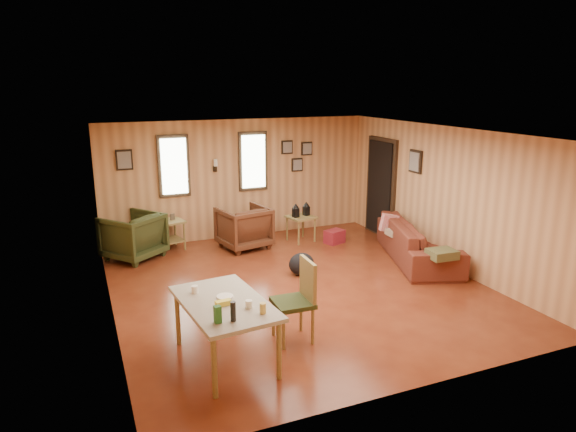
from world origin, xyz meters
The scene contains 11 objects.
room centered at (0.17, 0.27, 1.21)m, with size 5.54×6.04×2.44m.
sofa centered at (2.50, 0.34, 0.47)m, with size 2.39×0.70×0.93m, color #5F281B.
recliner_brown centered at (-0.17, 2.21, 0.45)m, with size 0.87×0.81×0.89m, color #4F2917.
recliner_green centered at (-2.20, 2.38, 0.46)m, with size 0.89×0.83×0.92m, color #2F3919.
end_table centered at (-1.53, 2.64, 0.39)m, with size 0.66×0.63×0.70m.
side_table centered at (1.02, 2.17, 0.54)m, with size 0.59×0.59×0.79m.
cooler centered at (1.58, 1.79, 0.13)m, with size 0.44×0.37×0.26m.
backpack centered at (0.27, 0.46, 0.19)m, with size 0.45×0.35×0.37m.
sofa_pillows centered at (2.19, 0.00, 0.51)m, with size 0.49×1.85×0.38m.
dining_table centered at (-1.65, -1.70, 0.67)m, with size 1.01×1.52×0.95m.
dining_chair centered at (-0.67, -1.54, 0.58)m, with size 0.48×0.48×1.03m.
Camera 1 is at (-3.03, -6.86, 3.11)m, focal length 32.00 mm.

